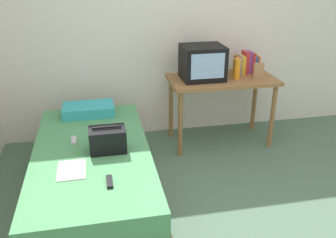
# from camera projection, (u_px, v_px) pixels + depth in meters

# --- Properties ---
(ground_plane) EXTENTS (8.00, 8.00, 0.00)m
(ground_plane) POSITION_uv_depth(u_px,v_px,m) (222.00, 235.00, 2.83)
(ground_plane) COLOR #4C6B56
(wall_back) EXTENTS (5.20, 0.10, 2.60)m
(wall_back) POSITION_uv_depth(u_px,v_px,m) (170.00, 23.00, 4.10)
(wall_back) COLOR silver
(wall_back) RESTS_ON ground
(bed) EXTENTS (1.00, 2.00, 0.48)m
(bed) POSITION_uv_depth(u_px,v_px,m) (94.00, 174.00, 3.19)
(bed) COLOR olive
(bed) RESTS_ON ground
(desk) EXTENTS (1.16, 0.60, 0.77)m
(desk) POSITION_uv_depth(u_px,v_px,m) (222.00, 87.00, 4.02)
(desk) COLOR olive
(desk) RESTS_ON ground
(tv) EXTENTS (0.44, 0.39, 0.36)m
(tv) POSITION_uv_depth(u_px,v_px,m) (202.00, 62.00, 3.88)
(tv) COLOR black
(tv) RESTS_ON desk
(water_bottle) EXTENTS (0.08, 0.08, 0.22)m
(water_bottle) POSITION_uv_depth(u_px,v_px,m) (237.00, 69.00, 3.91)
(water_bottle) COLOR orange
(water_bottle) RESTS_ON desk
(book_row) EXTENTS (0.26, 0.17, 0.25)m
(book_row) POSITION_uv_depth(u_px,v_px,m) (246.00, 63.00, 4.11)
(book_row) COLOR #CC7233
(book_row) RESTS_ON desk
(picture_frame) EXTENTS (0.11, 0.02, 0.18)m
(picture_frame) POSITION_uv_depth(u_px,v_px,m) (258.00, 71.00, 3.90)
(picture_frame) COLOR #9E754C
(picture_frame) RESTS_ON desk
(pillow) EXTENTS (0.52, 0.30, 0.11)m
(pillow) POSITION_uv_depth(u_px,v_px,m) (89.00, 110.00, 3.76)
(pillow) COLOR #33A8B7
(pillow) RESTS_ON bed
(handbag) EXTENTS (0.30, 0.20, 0.22)m
(handbag) POSITION_uv_depth(u_px,v_px,m) (108.00, 140.00, 3.03)
(handbag) COLOR black
(handbag) RESTS_ON bed
(magazine) EXTENTS (0.21, 0.29, 0.01)m
(magazine) POSITION_uv_depth(u_px,v_px,m) (71.00, 170.00, 2.78)
(magazine) COLOR white
(magazine) RESTS_ON bed
(remote_dark) EXTENTS (0.04, 0.16, 0.02)m
(remote_dark) POSITION_uv_depth(u_px,v_px,m) (109.00, 182.00, 2.62)
(remote_dark) COLOR black
(remote_dark) RESTS_ON bed
(remote_silver) EXTENTS (0.04, 0.14, 0.02)m
(remote_silver) POSITION_uv_depth(u_px,v_px,m) (74.00, 140.00, 3.22)
(remote_silver) COLOR #B7B7BC
(remote_silver) RESTS_ON bed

